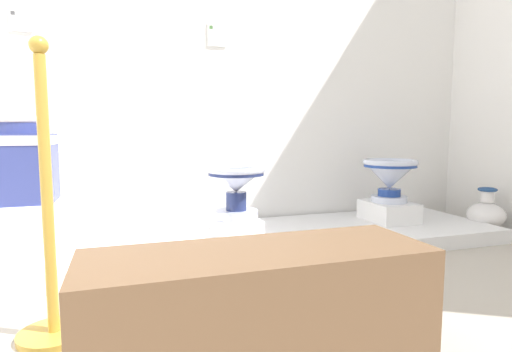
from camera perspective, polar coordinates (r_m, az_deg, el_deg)
The scene contains 13 objects.
wall_back at distance 3.16m, azimuth -5.52°, elevation 19.99°, with size 4.40×0.06×3.02m, color white.
display_platform at distance 2.68m, azimuth -2.82°, elevation -9.10°, with size 3.61×0.90×0.10m, color white.
plinth_block_slender_white at distance 2.64m, azimuth -29.86°, elevation -6.04°, with size 0.38×0.37×0.27m, color white.
antique_toilet_slender_white at distance 2.59m, azimuth -30.30°, elevation 2.08°, with size 0.40×0.34×0.47m.
plinth_block_pale_glazed at distance 2.66m, azimuth -2.74°, elevation -6.97°, with size 0.28×0.31×0.10m, color white.
antique_toilet_pale_glazed at distance 2.61m, azimuth -2.77°, elevation -1.02°, with size 0.37×0.37×0.33m.
plinth_block_central_ornate at distance 3.20m, azimuth 17.83°, elevation -4.66°, with size 0.31×0.37×0.14m, color white.
antique_toilet_central_ornate at distance 3.16m, azimuth 17.99°, elevation 0.20°, with size 0.39×0.39×0.31m.
info_placard_first at distance 3.08m, azimuth -29.75°, elevation 18.17°, with size 0.13×0.01×0.13m.
info_placard_second at distance 3.11m, azimuth -5.43°, elevation 18.84°, with size 0.13×0.01×0.16m.
decorative_vase_companion at distance 3.54m, azimuth 29.17°, elevation -4.63°, with size 0.27×0.27×0.34m.
stanchion_post_near_left at distance 1.68m, azimuth -26.57°, elevation -9.11°, with size 0.25×0.25×1.08m.
museum_bench at distance 1.32m, azimuth 0.48°, elevation -18.46°, with size 1.05×0.36×0.40m, color brown.
Camera 1 is at (1.42, -0.53, 0.75)m, focal length 28.97 mm.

